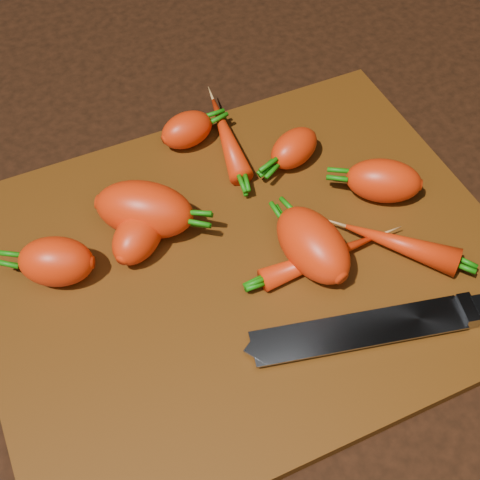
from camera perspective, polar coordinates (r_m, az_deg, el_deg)
name	(u,v)px	position (r m, az deg, el deg)	size (l,w,h in m)	color
ground	(244,269)	(0.66, 0.36, -2.47)	(2.00, 2.00, 0.01)	black
cutting_board	(244,262)	(0.65, 0.37, -1.92)	(0.50, 0.40, 0.01)	#4F2A0B
carrot_0	(138,236)	(0.64, -8.69, 0.35)	(0.07, 0.04, 0.04)	red
carrot_1	(56,262)	(0.64, -15.42, -1.78)	(0.07, 0.05, 0.05)	red
carrot_2	(145,210)	(0.65, -8.15, 2.59)	(0.10, 0.06, 0.06)	red
carrot_3	(313,245)	(0.63, 6.24, -0.41)	(0.09, 0.05, 0.05)	red
carrot_4	(294,148)	(0.72, 4.65, 7.82)	(0.06, 0.04, 0.04)	red
carrot_5	(187,130)	(0.74, -4.55, 9.35)	(0.06, 0.04, 0.04)	red
carrot_6	(384,181)	(0.69, 12.16, 4.96)	(0.08, 0.04, 0.04)	red
carrot_7	(227,137)	(0.74, -1.14, 8.80)	(0.12, 0.03, 0.03)	red
carrot_8	(323,257)	(0.64, 7.06, -1.47)	(0.13, 0.02, 0.02)	red
carrot_9	(401,244)	(0.66, 13.57, -0.36)	(0.11, 0.03, 0.03)	red
knife	(379,327)	(0.61, 11.80, -7.24)	(0.31, 0.10, 0.02)	gray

